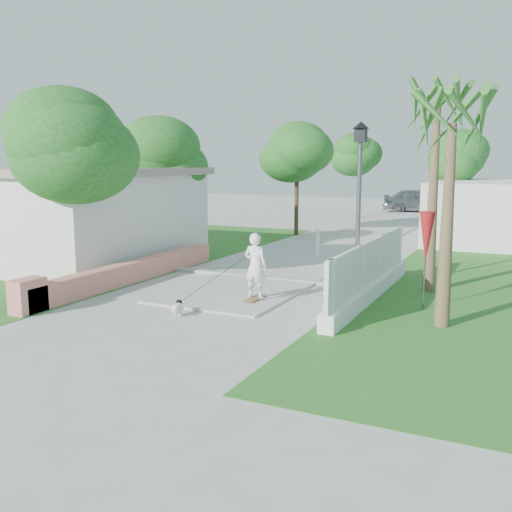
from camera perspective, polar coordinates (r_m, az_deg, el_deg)
The scene contains 21 objects.
ground at distance 11.83m, azimuth -11.48°, elevation -7.64°, with size 90.00×90.00×0.00m, color #B7B7B2.
path_strip at distance 29.98m, azimuth 12.23°, elevation 2.67°, with size 3.20×36.00×0.06m, color #B7B7B2.
curb at distance 16.83m, azimuth 0.91°, elevation -2.18°, with size 6.50×0.25×0.10m, color #999993.
grass_left at distance 22.21m, azimuth -13.46°, elevation 0.27°, with size 8.00×20.00×0.01m, color #2A6B21.
pink_wall at distance 16.46m, azimuth -13.24°, elevation -1.77°, with size 0.45×8.20×0.80m.
house_left at distance 21.21m, azimuth -19.15°, elevation 4.03°, with size 8.40×7.40×3.23m.
lattice_fence at distance 14.70m, azimuth 11.38°, elevation -2.11°, with size 0.35×7.00×1.50m.
building_right at distance 27.07m, azimuth 23.76°, elevation 4.09°, with size 6.00×8.00×2.60m, color silver.
street_lamp at distance 15.05m, azimuth 10.24°, elevation 5.43°, with size 0.44×0.44×4.44m.
bollard at distance 20.32m, azimuth 6.17°, elevation 1.30°, with size 0.14×0.14×1.09m.
patio_umbrella at distance 13.75m, azimuth 16.67°, elevation 1.72°, with size 0.36×0.36×2.30m.
tree_left_near at distance 16.52m, azimuth -18.21°, elevation 10.30°, with size 3.60×3.60×5.28m.
tree_left_mid at distance 21.41m, azimuth -9.80°, elevation 9.44°, with size 3.20×3.20×4.85m.
tree_path_left at distance 26.85m, azimuth 4.15°, elevation 10.21°, with size 3.40×3.40×5.23m.
tree_path_right at distance 29.19m, azimuth 18.68°, elevation 9.04°, with size 3.00×3.00×4.79m.
tree_path_far at distance 36.27m, azimuth 10.37°, elevation 9.86°, with size 3.20×3.20×5.17m.
palm_far at distance 15.68m, azimuth 17.63°, elevation 12.83°, with size 1.80×1.80×5.30m.
palm_near at distance 12.28m, azimuth 19.00°, elevation 11.35°, with size 1.80×1.80×4.70m.
skateboarder at distance 13.66m, azimuth -3.06°, elevation -1.95°, with size 1.29×2.21×1.72m.
dog at distance 12.99m, azimuth -7.83°, elevation -5.12°, with size 0.36×0.49×0.35m.
parked_car at distance 40.69m, azimuth 16.02°, elevation 5.37°, with size 1.96×4.87×1.66m, color #ACAFB4.
Camera 1 is at (6.91, -8.97, 3.43)m, focal length 40.00 mm.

